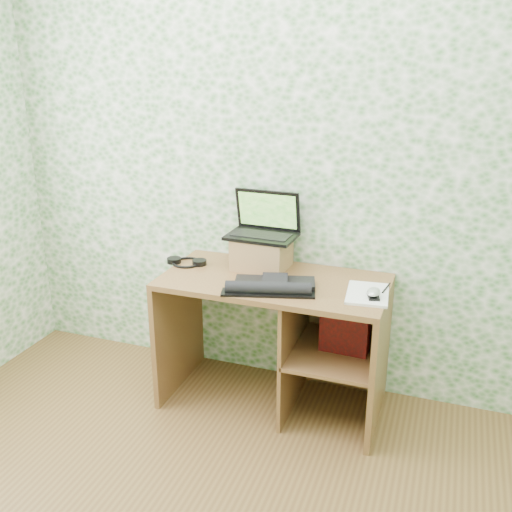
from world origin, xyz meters
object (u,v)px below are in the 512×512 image
at_px(riser, 262,253).
at_px(notepad, 368,294).
at_px(desk, 289,325).
at_px(laptop, 264,225).
at_px(keyboard, 272,286).

height_order(riser, notepad, riser).
bearing_deg(riser, desk, -30.29).
bearing_deg(laptop, desk, -36.37).
distance_m(keyboard, notepad, 0.48).
xyz_separation_m(desk, laptop, (-0.20, 0.16, 0.50)).
xyz_separation_m(desk, notepad, (0.42, -0.07, 0.28)).
distance_m(desk, keyboard, 0.34).
height_order(desk, laptop, laptop).
distance_m(riser, keyboard, 0.33).
relative_size(riser, keyboard, 0.62).
distance_m(laptop, keyboard, 0.42).
relative_size(riser, notepad, 1.02).
bearing_deg(desk, riser, 149.71).
relative_size(desk, riser, 4.09).
xyz_separation_m(riser, laptop, (0.00, 0.04, 0.15)).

